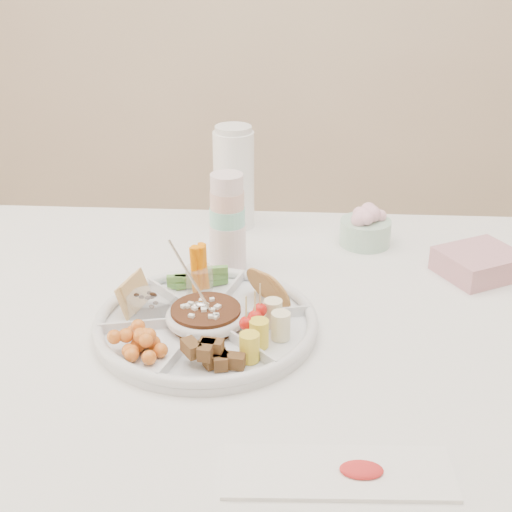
{
  "coord_description": "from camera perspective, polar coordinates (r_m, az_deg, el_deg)",
  "views": [
    {
      "loc": [
        0.0,
        -1.11,
        1.41
      ],
      "look_at": [
        -0.07,
        0.04,
        0.86
      ],
      "focal_mm": 50.0,
      "sensor_mm": 36.0,
      "label": 1
    }
  ],
  "objects": [
    {
      "name": "thermos",
      "position": [
        1.63,
        -1.79,
        6.41
      ],
      "size": [
        0.11,
        0.11,
        0.24
      ],
      "primitive_type": "cylinder",
      "rotation": [
        0.0,
        0.0,
        0.16
      ],
      "color": "white",
      "rests_on": "dining_table"
    },
    {
      "name": "cherries",
      "position": [
        1.17,
        -9.2,
        -6.6
      ],
      "size": [
        0.13,
        0.13,
        0.04
      ],
      "primitive_type": null,
      "rotation": [
        0.0,
        0.0,
        0.24
      ],
      "color": "orange",
      "rests_on": "party_tray"
    },
    {
      "name": "carrot_cucumber",
      "position": [
        1.33,
        -4.7,
        -0.78
      ],
      "size": [
        0.12,
        0.12,
        0.09
      ],
      "primitive_type": null,
      "rotation": [
        0.0,
        0.0,
        0.24
      ],
      "color": "orange",
      "rests_on": "party_tray"
    },
    {
      "name": "dining_table",
      "position": [
        1.51,
        2.65,
        -17.41
      ],
      "size": [
        1.52,
        1.02,
        0.76
      ],
      "primitive_type": "cube",
      "color": "white",
      "rests_on": "floor"
    },
    {
      "name": "flower_bowl",
      "position": [
        1.57,
        8.76,
        2.35
      ],
      "size": [
        0.14,
        0.14,
        0.08
      ],
      "primitive_type": "cylinder",
      "rotation": [
        0.0,
        0.0,
        -0.31
      ],
      "color": "#92CEA9",
      "rests_on": "dining_table"
    },
    {
      "name": "cup_stack",
      "position": [
        1.42,
        -2.3,
        2.75
      ],
      "size": [
        0.09,
        0.09,
        0.2
      ],
      "primitive_type": "cylinder",
      "rotation": [
        0.0,
        0.0,
        -0.33
      ],
      "color": "beige",
      "rests_on": "dining_table"
    },
    {
      "name": "granola_chunks",
      "position": [
        1.12,
        -3.27,
        -7.87
      ],
      "size": [
        0.12,
        0.12,
        0.04
      ],
      "primitive_type": null,
      "rotation": [
        0.0,
        0.0,
        0.24
      ],
      "color": "#45341F",
      "rests_on": "party_tray"
    },
    {
      "name": "party_tray",
      "position": [
        1.23,
        -4.01,
        -5.13
      ],
      "size": [
        0.46,
        0.46,
        0.04
      ],
      "primitive_type": "cylinder",
      "rotation": [
        0.0,
        0.0,
        0.24
      ],
      "color": "silver",
      "rests_on": "dining_table"
    },
    {
      "name": "tortillas",
      "position": [
        1.29,
        0.59,
        -2.44
      ],
      "size": [
        0.12,
        0.12,
        0.06
      ],
      "primitive_type": null,
      "rotation": [
        0.0,
        0.0,
        0.24
      ],
      "color": "#AD7A40",
      "rests_on": "party_tray"
    },
    {
      "name": "napkin_stack",
      "position": [
        1.49,
        17.41,
        -0.54
      ],
      "size": [
        0.19,
        0.18,
        0.05
      ],
      "primitive_type": "cube",
      "rotation": [
        0.0,
        0.0,
        0.5
      ],
      "color": "#C3848F",
      "rests_on": "dining_table"
    },
    {
      "name": "bean_dip",
      "position": [
        1.23,
        -4.02,
        -4.83
      ],
      "size": [
        0.15,
        0.15,
        0.04
      ],
      "primitive_type": "cylinder",
      "rotation": [
        0.0,
        0.0,
        0.24
      ],
      "color": "#563218",
      "rests_on": "party_tray"
    },
    {
      "name": "banana_tomato",
      "position": [
        1.18,
        1.77,
        -4.7
      ],
      "size": [
        0.13,
        0.13,
        0.09
      ],
      "primitive_type": null,
      "rotation": [
        0.0,
        0.0,
        0.24
      ],
      "color": "#FCFB62",
      "rests_on": "party_tray"
    },
    {
      "name": "placemat",
      "position": [
        0.96,
        6.56,
        -16.82
      ],
      "size": [
        0.3,
        0.11,
        0.01
      ],
      "primitive_type": "cube",
      "rotation": [
        0.0,
        0.0,
        0.04
      ],
      "color": "silver",
      "rests_on": "dining_table"
    },
    {
      "name": "pita_raisins",
      "position": [
        1.28,
        -9.41,
        -3.24
      ],
      "size": [
        0.14,
        0.14,
        0.06
      ],
      "primitive_type": null,
      "rotation": [
        0.0,
        0.0,
        0.24
      ],
      "color": "tan",
      "rests_on": "party_tray"
    }
  ]
}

